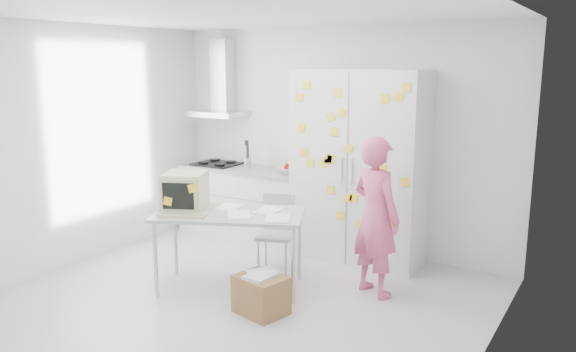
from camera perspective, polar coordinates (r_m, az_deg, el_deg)
The scene contains 10 objects.
floor at distance 5.64m, azimuth -4.59°, elevation -12.45°, with size 4.50×4.00×0.02m, color silver.
walls at distance 5.82m, azimuth -0.63°, elevation 2.36°, with size 4.52×4.01×2.70m.
ceiling at distance 5.17m, azimuth -5.09°, elevation 16.17°, with size 4.50×4.00×0.02m, color white.
counter_run at distance 7.45m, azimuth -4.39°, elevation -2.54°, with size 1.84×0.63×1.28m.
range_hood at distance 7.62m, azimuth -6.74°, elevation 9.03°, with size 0.70×0.48×1.01m.
tall_cabinet at distance 6.49m, azimuth 7.27°, elevation 0.96°, with size 1.50×0.68×2.20m.
person at distance 5.56m, azimuth 8.90°, elevation -4.10°, with size 0.58×0.38×1.58m, color #DA5484.
desk at distance 5.74m, azimuth -8.83°, elevation -2.57°, with size 1.65×1.29×1.18m.
chair at distance 6.23m, azimuth -1.14°, elevation -5.28°, with size 0.48×0.48×0.84m.
cardboard_box at distance 5.27m, azimuth -2.75°, elevation -11.88°, with size 0.51×0.44×0.39m.
Camera 1 is at (3.07, -4.14, 2.27)m, focal length 35.00 mm.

